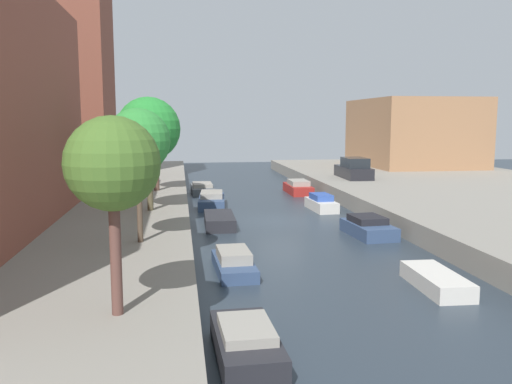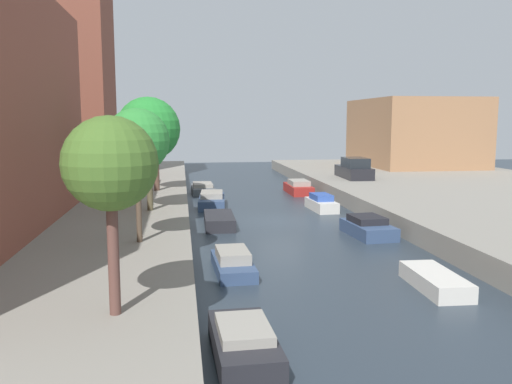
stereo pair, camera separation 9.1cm
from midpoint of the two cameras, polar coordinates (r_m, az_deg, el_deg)
name	(u,v)px [view 1 (the left image)]	position (r m, az deg, el deg)	size (l,w,h in m)	color
ground_plane	(280,221)	(29.58, 2.45, -3.16)	(84.00, 84.00, 0.00)	#28333D
apartment_tower_far	(44,50)	(47.45, -21.71, 13.86)	(10.00, 8.12, 20.21)	brown
low_block_right	(413,132)	(56.57, 16.34, 6.11)	(10.00, 12.93, 6.65)	#9E704C
street_tree_0	(113,165)	(12.63, -15.25, 2.77)	(2.19, 2.19, 4.67)	brown
street_tree_1	(138,141)	(20.21, -12.63, 5.29)	(2.40, 2.40, 5.00)	#4F3E30
street_tree_2	(148,129)	(27.40, -11.49, 6.57)	(3.18, 3.18, 5.71)	brown
street_tree_3	(155,129)	(35.24, -10.76, 6.62)	(2.96, 2.96, 5.50)	brown
parked_car	(354,169)	(43.04, 10.32, 2.38)	(1.97, 4.78, 1.63)	black
moored_boat_left_0	(246,343)	(12.96, -1.26, -15.84)	(1.50, 3.33, 0.87)	#232328
moored_boat_left_1	(234,263)	(19.89, -2.51, -7.52)	(1.45, 3.55, 0.83)	#33476B
moored_boat_left_2	(219,221)	(28.19, -4.02, -3.05)	(1.59, 3.75, 0.63)	#232328
moored_boat_left_3	(212,200)	(34.65, -4.82, -0.89)	(1.96, 4.49, 0.97)	#33476B
moored_boat_left_4	(202,189)	(41.18, -5.80, 0.36)	(1.75, 4.43, 0.80)	#4C5156
moored_boat_right_1	(436,281)	(18.88, 18.53, -8.95)	(1.36, 3.27, 0.56)	beige
moored_boat_right_2	(368,227)	(26.44, 11.78, -3.72)	(1.92, 3.45, 0.94)	#33476B
moored_boat_right_3	(321,203)	(33.44, 6.90, -1.21)	(1.41, 3.32, 1.01)	beige
moored_boat_right_4	(298,188)	(40.92, 4.44, 0.46)	(1.59, 4.12, 1.03)	maroon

